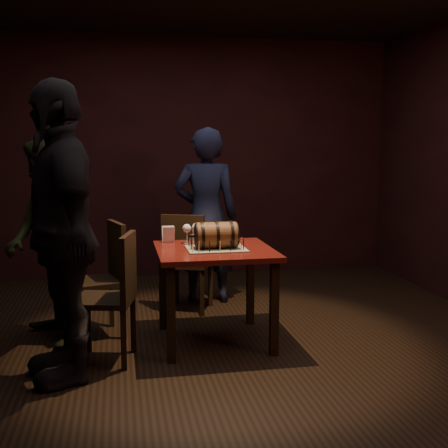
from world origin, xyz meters
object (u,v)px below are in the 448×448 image
(chair_back, at_px, (186,257))
(person_left_front, at_px, (61,232))
(pub_table, at_px, (215,262))
(chair_left_front, at_px, (115,290))
(pint_of_ale, at_px, (197,236))
(wine_glass_mid, at_px, (196,228))
(chair_left_rear, at_px, (106,272))
(wine_glass_left, at_px, (187,229))
(person_left_rear, at_px, (49,241))
(barrel_cake, at_px, (216,235))
(person_back, at_px, (206,216))
(wine_glass_right, at_px, (223,228))

(chair_back, relative_size, person_left_front, 0.47)
(pub_table, relative_size, chair_left_front, 0.97)
(pint_of_ale, distance_m, chair_back, 0.71)
(wine_glass_mid, xyz_separation_m, pint_of_ale, (-0.02, -0.15, -0.04))
(chair_back, xyz_separation_m, chair_left_front, (-0.64, -1.09, 0.00))
(person_left_front, bearing_deg, chair_left_rear, 147.90)
(wine_glass_left, xyz_separation_m, wine_glass_mid, (0.09, 0.05, -0.00))
(chair_left_rear, bearing_deg, pint_of_ale, -12.07)
(chair_left_front, bearing_deg, person_left_rear, 135.04)
(person_left_front, bearing_deg, chair_left_front, 108.71)
(chair_back, xyz_separation_m, person_left_front, (-0.98, -1.31, 0.46))
(wine_glass_left, relative_size, chair_left_rear, 0.17)
(barrel_cake, relative_size, person_left_rear, 0.23)
(wine_glass_left, distance_m, person_back, 0.95)
(pub_table, height_order, chair_left_rear, chair_left_rear)
(pub_table, xyz_separation_m, person_left_front, (-1.10, -0.49, 0.35))
(pint_of_ale, bearing_deg, person_left_rear, 177.44)
(pub_table, bearing_deg, wine_glass_mid, 106.67)
(pub_table, bearing_deg, wine_glass_right, 68.38)
(chair_back, bearing_deg, barrel_cake, -81.46)
(chair_back, relative_size, person_left_rear, 0.57)
(person_left_rear, bearing_deg, chair_left_front, 20.84)
(chair_left_front, bearing_deg, chair_back, 59.47)
(person_left_rear, height_order, person_left_front, person_left_front)
(barrel_cake, xyz_separation_m, person_back, (0.11, 1.22, -0.00))
(wine_glass_right, relative_size, chair_left_rear, 0.17)
(pub_table, relative_size, wine_glass_mid, 5.59)
(pub_table, height_order, barrel_cake, barrel_cake)
(chair_left_rear, bearing_deg, person_back, 41.20)
(pub_table, xyz_separation_m, barrel_cake, (0.00, -0.05, 0.22))
(person_back, relative_size, person_left_front, 0.87)
(wine_glass_left, relative_size, pint_of_ale, 1.07)
(person_left_rear, bearing_deg, wine_glass_mid, 70.71)
(chair_back, bearing_deg, wine_glass_left, -95.93)
(person_left_front, bearing_deg, person_left_rear, 177.93)
(person_left_rear, bearing_deg, pint_of_ale, 63.24)
(wine_glass_left, bearing_deg, wine_glass_mid, 32.62)
(barrel_cake, height_order, wine_glass_mid, barrel_cake)
(wine_glass_right, relative_size, pint_of_ale, 1.07)
(wine_glass_left, height_order, person_left_front, person_left_front)
(wine_glass_mid, bearing_deg, chair_back, 93.24)
(wine_glass_right, distance_m, chair_back, 0.66)
(wine_glass_right, xyz_separation_m, pint_of_ale, (-0.24, -0.14, -0.05))
(barrel_cake, xyz_separation_m, person_left_rear, (-1.27, 0.27, -0.05))
(pub_table, relative_size, wine_glass_left, 5.59)
(chair_left_front, xyz_separation_m, person_left_front, (-0.33, -0.22, 0.46))
(wine_glass_left, height_order, wine_glass_mid, same)
(barrel_cake, distance_m, person_back, 1.23)
(wine_glass_right, relative_size, person_left_rear, 0.10)
(pint_of_ale, bearing_deg, person_left_front, -146.09)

